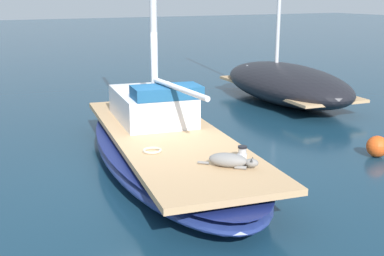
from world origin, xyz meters
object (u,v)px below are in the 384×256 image
(dog_grey, at_px, (230,160))
(moored_boat_starboard_side, at_px, (286,83))
(deck_winch, at_px, (242,153))
(sailboat_main, at_px, (168,150))
(mooring_buoy, at_px, (377,146))
(coiled_rope, at_px, (152,150))

(dog_grey, xyz_separation_m, moored_boat_starboard_side, (5.65, 5.95, -0.16))
(dog_grey, relative_size, deck_winch, 3.55)
(deck_winch, bearing_deg, sailboat_main, 103.04)
(sailboat_main, height_order, mooring_buoy, sailboat_main)
(deck_winch, bearing_deg, moored_boat_starboard_side, 47.21)
(sailboat_main, distance_m, coiled_rope, 1.19)
(sailboat_main, xyz_separation_m, mooring_buoy, (4.05, -1.41, -0.12))
(sailboat_main, distance_m, dog_grey, 2.21)
(deck_winch, xyz_separation_m, mooring_buoy, (3.61, 0.50, -0.54))
(dog_grey, distance_m, moored_boat_starboard_side, 8.21)
(coiled_rope, xyz_separation_m, mooring_buoy, (4.75, -0.51, -0.46))
(sailboat_main, height_order, coiled_rope, coiled_rope)
(moored_boat_starboard_side, bearing_deg, dog_grey, -133.53)
(moored_boat_starboard_side, bearing_deg, sailboat_main, -146.48)
(moored_boat_starboard_side, relative_size, mooring_buoy, 17.55)
(dog_grey, bearing_deg, mooring_buoy, 10.73)
(mooring_buoy, bearing_deg, deck_winch, -172.18)
(coiled_rope, distance_m, mooring_buoy, 4.80)
(deck_winch, relative_size, moored_boat_starboard_side, 0.03)
(sailboat_main, relative_size, dog_grey, 10.09)
(deck_winch, distance_m, coiled_rope, 1.53)
(coiled_rope, bearing_deg, sailboat_main, 51.97)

